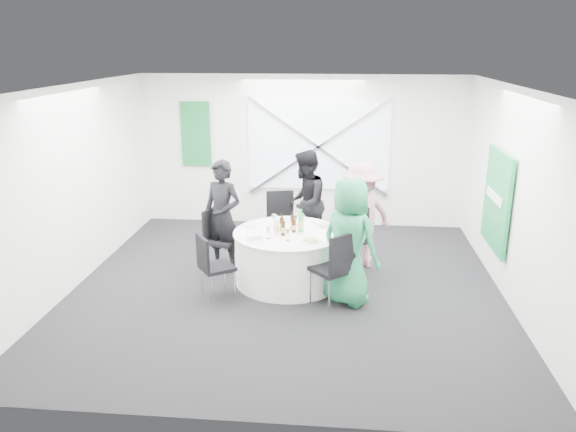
# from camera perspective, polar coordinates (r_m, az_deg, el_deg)

# --- Properties ---
(floor) EXTENTS (6.00, 6.00, 0.00)m
(floor) POSITION_cam_1_polar(r_m,az_deg,el_deg) (8.07, -0.14, -7.22)
(floor) COLOR black
(floor) RESTS_ON ground
(ceiling) EXTENTS (6.00, 6.00, 0.00)m
(ceiling) POSITION_cam_1_polar(r_m,az_deg,el_deg) (7.36, -0.15, 13.03)
(ceiling) COLOR white
(ceiling) RESTS_ON wall_back
(wall_back) EXTENTS (6.00, 0.00, 6.00)m
(wall_back) POSITION_cam_1_polar(r_m,az_deg,el_deg) (10.51, 1.46, 6.59)
(wall_back) COLOR white
(wall_back) RESTS_ON floor
(wall_front) EXTENTS (6.00, 0.00, 6.00)m
(wall_front) POSITION_cam_1_polar(r_m,az_deg,el_deg) (4.78, -3.67, -6.74)
(wall_front) COLOR white
(wall_front) RESTS_ON floor
(wall_left) EXTENTS (0.00, 6.00, 6.00)m
(wall_left) POSITION_cam_1_polar(r_m,az_deg,el_deg) (8.43, -20.92, 2.77)
(wall_left) COLOR white
(wall_left) RESTS_ON floor
(wall_right) EXTENTS (0.00, 6.00, 6.00)m
(wall_right) POSITION_cam_1_polar(r_m,az_deg,el_deg) (7.90, 22.07, 1.73)
(wall_right) COLOR white
(wall_right) RESTS_ON floor
(window_panel) EXTENTS (2.60, 0.03, 1.60)m
(window_panel) POSITION_cam_1_polar(r_m,az_deg,el_deg) (10.44, 3.10, 7.05)
(window_panel) COLOR silver
(window_panel) RESTS_ON wall_back
(window_brace_a) EXTENTS (2.63, 0.05, 1.84)m
(window_brace_a) POSITION_cam_1_polar(r_m,az_deg,el_deg) (10.40, 3.09, 7.02)
(window_brace_a) COLOR silver
(window_brace_a) RESTS_ON window_panel
(window_brace_b) EXTENTS (2.63, 0.05, 1.84)m
(window_brace_b) POSITION_cam_1_polar(r_m,az_deg,el_deg) (10.40, 3.09, 7.02)
(window_brace_b) COLOR silver
(window_brace_b) RESTS_ON window_panel
(green_banner) EXTENTS (0.55, 0.04, 1.20)m
(green_banner) POSITION_cam_1_polar(r_m,az_deg,el_deg) (10.74, -9.37, 8.22)
(green_banner) COLOR #125C29
(green_banner) RESTS_ON wall_back
(green_sign) EXTENTS (0.05, 1.20, 1.40)m
(green_sign) POSITION_cam_1_polar(r_m,az_deg,el_deg) (8.49, 20.45, 1.53)
(green_sign) COLOR #198B43
(green_sign) RESTS_ON wall_right
(banquet_table) EXTENTS (1.56, 1.56, 0.76)m
(banquet_table) POSITION_cam_1_polar(r_m,az_deg,el_deg) (8.10, 0.00, -4.19)
(banquet_table) COLOR white
(banquet_table) RESTS_ON floor
(chair_back) EXTENTS (0.55, 0.56, 1.03)m
(chair_back) POSITION_cam_1_polar(r_m,az_deg,el_deg) (9.13, -0.74, -0.18)
(chair_back) COLOR black
(chair_back) RESTS_ON floor
(chair_back_left) EXTENTS (0.55, 0.55, 0.94)m
(chair_back_left) POSITION_cam_1_polar(r_m,az_deg,el_deg) (8.59, -7.17, -1.85)
(chair_back_left) COLOR black
(chair_back_left) RESTS_ON floor
(chair_back_right) EXTENTS (0.64, 0.64, 1.03)m
(chair_back_right) POSITION_cam_1_polar(r_m,az_deg,el_deg) (8.47, 6.53, -1.67)
(chair_back_right) COLOR black
(chair_back_right) RESTS_ON floor
(chair_front_right) EXTENTS (0.66, 0.66, 1.03)m
(chair_front_right) POSITION_cam_1_polar(r_m,az_deg,el_deg) (7.28, 4.91, -4.83)
(chair_front_right) COLOR black
(chair_front_right) RESTS_ON floor
(chair_front_left) EXTENTS (0.58, 0.57, 0.91)m
(chair_front_left) POSITION_cam_1_polar(r_m,az_deg,el_deg) (7.58, -7.81, -4.68)
(chair_front_left) COLOR black
(chair_front_left) RESTS_ON floor
(person_man_back_left) EXTENTS (0.72, 0.60, 1.70)m
(person_man_back_left) POSITION_cam_1_polar(r_m,az_deg,el_deg) (8.46, -6.68, -0.02)
(person_man_back_left) COLOR black
(person_man_back_left) RESTS_ON floor
(person_man_back) EXTENTS (0.57, 0.89, 1.72)m
(person_man_back) POSITION_cam_1_polar(r_m,az_deg,el_deg) (9.04, 1.73, 1.32)
(person_man_back) COLOR black
(person_man_back) RESTS_ON floor
(person_woman_pink) EXTENTS (1.17, 0.99, 1.65)m
(person_woman_pink) POSITION_cam_1_polar(r_m,az_deg,el_deg) (8.56, 7.46, 0.01)
(person_woman_pink) COLOR #BE7B88
(person_woman_pink) RESTS_ON floor
(person_woman_green) EXTENTS (1.00, 0.92, 1.71)m
(person_woman_green) POSITION_cam_1_polar(r_m,az_deg,el_deg) (7.36, 6.25, -2.62)
(person_woman_green) COLOR #258853
(person_woman_green) RESTS_ON floor
(plate_back) EXTENTS (0.26, 0.26, 0.01)m
(plate_back) POSITION_cam_1_polar(r_m,az_deg,el_deg) (8.48, 0.36, -0.43)
(plate_back) COLOR white
(plate_back) RESTS_ON banquet_table
(plate_back_left) EXTENTS (0.25, 0.25, 0.01)m
(plate_back_left) POSITION_cam_1_polar(r_m,az_deg,el_deg) (8.25, -3.63, -0.98)
(plate_back_left) COLOR white
(plate_back_left) RESTS_ON banquet_table
(plate_back_right) EXTENTS (0.26, 0.26, 0.04)m
(plate_back_right) POSITION_cam_1_polar(r_m,az_deg,el_deg) (8.22, 3.67, -0.98)
(plate_back_right) COLOR white
(plate_back_right) RESTS_ON banquet_table
(plate_front_right) EXTENTS (0.27, 0.27, 0.04)m
(plate_front_right) POSITION_cam_1_polar(r_m,az_deg,el_deg) (7.60, 2.35, -2.49)
(plate_front_right) COLOR white
(plate_front_right) RESTS_ON banquet_table
(plate_front_left) EXTENTS (0.24, 0.24, 0.01)m
(plate_front_left) POSITION_cam_1_polar(r_m,az_deg,el_deg) (7.65, -3.37, -2.46)
(plate_front_left) COLOR white
(plate_front_left) RESTS_ON banquet_table
(napkin) EXTENTS (0.22, 0.19, 0.05)m
(napkin) POSITION_cam_1_polar(r_m,az_deg,el_deg) (7.69, -3.42, -2.09)
(napkin) COLOR white
(napkin) RESTS_ON plate_front_left
(beer_bottle_a) EXTENTS (0.06, 0.06, 0.25)m
(beer_bottle_a) POSITION_cam_1_polar(r_m,az_deg,el_deg) (8.00, -0.66, -0.85)
(beer_bottle_a) COLOR #3B220A
(beer_bottle_a) RESTS_ON banquet_table
(beer_bottle_b) EXTENTS (0.06, 0.06, 0.26)m
(beer_bottle_b) POSITION_cam_1_polar(r_m,az_deg,el_deg) (8.08, 0.45, -0.64)
(beer_bottle_b) COLOR #3B220A
(beer_bottle_b) RESTS_ON banquet_table
(beer_bottle_c) EXTENTS (0.06, 0.06, 0.24)m
(beer_bottle_c) POSITION_cam_1_polar(r_m,az_deg,el_deg) (7.95, 0.59, -1.02)
(beer_bottle_c) COLOR #3B220A
(beer_bottle_c) RESTS_ON banquet_table
(beer_bottle_d) EXTENTS (0.06, 0.06, 0.27)m
(beer_bottle_d) POSITION_cam_1_polar(r_m,az_deg,el_deg) (7.80, -0.51, -1.27)
(beer_bottle_d) COLOR #3B220A
(beer_bottle_d) RESTS_ON banquet_table
(green_water_bottle) EXTENTS (0.08, 0.08, 0.33)m
(green_water_bottle) POSITION_cam_1_polar(r_m,az_deg,el_deg) (7.95, 1.33, -0.70)
(green_water_bottle) COLOR green
(green_water_bottle) RESTS_ON banquet_table
(clear_water_bottle) EXTENTS (0.08, 0.08, 0.27)m
(clear_water_bottle) POSITION_cam_1_polar(r_m,az_deg,el_deg) (7.87, -1.20, -1.09)
(clear_water_bottle) COLOR white
(clear_water_bottle) RESTS_ON banquet_table
(wine_glass_a) EXTENTS (0.07, 0.07, 0.17)m
(wine_glass_a) POSITION_cam_1_polar(r_m,az_deg,el_deg) (8.23, -1.45, -0.13)
(wine_glass_a) COLOR white
(wine_glass_a) RESTS_ON banquet_table
(wine_glass_b) EXTENTS (0.07, 0.07, 0.17)m
(wine_glass_b) POSITION_cam_1_polar(r_m,az_deg,el_deg) (8.23, 0.81, -0.13)
(wine_glass_b) COLOR white
(wine_glass_b) RESTS_ON banquet_table
(wine_glass_c) EXTENTS (0.07, 0.07, 0.17)m
(wine_glass_c) POSITION_cam_1_polar(r_m,az_deg,el_deg) (7.60, -0.04, -1.62)
(wine_glass_c) COLOR white
(wine_glass_c) RESTS_ON banquet_table
(wine_glass_d) EXTENTS (0.07, 0.07, 0.17)m
(wine_glass_d) POSITION_cam_1_polar(r_m,az_deg,el_deg) (7.68, -2.01, -1.42)
(wine_glass_d) COLOR white
(wine_glass_d) RESTS_ON banquet_table
(fork_a) EXTENTS (0.09, 0.14, 0.01)m
(fork_a) POSITION_cam_1_polar(r_m,az_deg,el_deg) (8.41, -2.39, -0.62)
(fork_a) COLOR silver
(fork_a) RESTS_ON banquet_table
(knife_a) EXTENTS (0.09, 0.14, 0.01)m
(knife_a) POSITION_cam_1_polar(r_m,az_deg,el_deg) (8.15, -3.86, -1.23)
(knife_a) COLOR silver
(knife_a) RESTS_ON banquet_table
(fork_b) EXTENTS (0.15, 0.03, 0.01)m
(fork_b) POSITION_cam_1_polar(r_m,az_deg,el_deg) (8.49, 1.20, -0.43)
(fork_b) COLOR silver
(fork_b) RESTS_ON banquet_table
(knife_b) EXTENTS (0.15, 0.03, 0.01)m
(knife_b) POSITION_cam_1_polar(r_m,az_deg,el_deg) (8.49, -1.17, -0.43)
(knife_b) COLOR silver
(knife_b) RESTS_ON banquet_table
(fork_c) EXTENTS (0.09, 0.13, 0.01)m
(fork_c) POSITION_cam_1_polar(r_m,az_deg,el_deg) (8.08, 4.03, -1.40)
(fork_c) COLOR silver
(fork_c) RESTS_ON banquet_table
(knife_c) EXTENTS (0.10, 0.13, 0.01)m
(knife_c) POSITION_cam_1_polar(r_m,az_deg,el_deg) (8.38, 2.68, -0.69)
(knife_c) COLOR silver
(knife_c) RESTS_ON banquet_table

